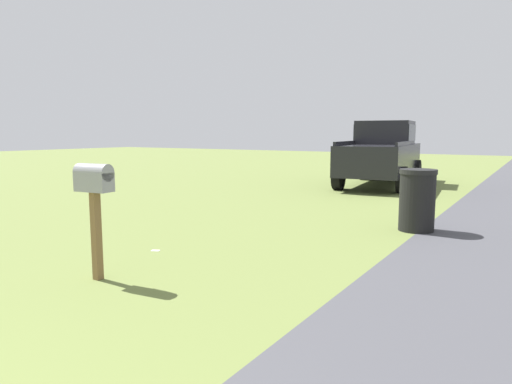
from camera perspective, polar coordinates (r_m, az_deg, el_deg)
mailbox at (r=5.52m, az=-19.55°, el=0.43°), size 0.25×0.46×1.36m
pickup_truck at (r=15.53m, az=15.49°, el=4.93°), size 5.38×2.57×2.09m
trash_bin at (r=8.40m, az=19.48°, el=-0.95°), size 0.63×0.63×1.08m
litter_wrapper_near_hydrant at (r=6.84m, az=-12.44°, el=-7.13°), size 0.12×0.14×0.01m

